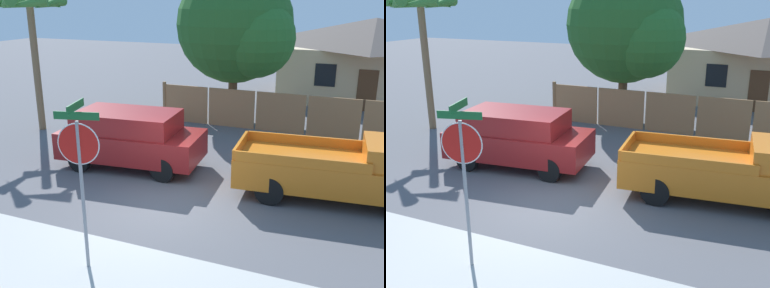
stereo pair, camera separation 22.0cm
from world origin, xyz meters
TOP-DOWN VIEW (x-y plane):
  - ground_plane at (0.00, 0.00)m, footprint 80.00×80.00m
  - sidewalk_strip at (0.00, -3.60)m, footprint 36.00×3.20m
  - wooden_fence at (3.40, 8.02)m, footprint 14.68×0.12m
  - house at (4.37, 16.85)m, footprint 9.53×7.95m
  - oak_tree at (-0.94, 9.37)m, footprint 5.29×5.03m
  - palm_tree at (-7.90, 4.61)m, footprint 2.65×2.85m
  - red_suv at (-2.25, 2.26)m, footprint 4.68×2.47m
  - orange_pickup at (4.34, 2.28)m, footprint 5.55×2.52m
  - stop_sign at (-0.17, -3.09)m, footprint 0.85×0.77m

SIDE VIEW (x-z plane):
  - ground_plane at x=0.00m, z-range 0.00..0.00m
  - sidewalk_strip at x=0.00m, z-range 0.00..0.01m
  - wooden_fence at x=3.40m, z-range -0.05..1.66m
  - orange_pickup at x=4.34m, z-range 0.00..1.73m
  - red_suv at x=-2.25m, z-range 0.08..1.91m
  - house at x=4.37m, z-range 0.07..4.31m
  - stop_sign at x=-0.17m, z-range 0.63..4.06m
  - oak_tree at x=-0.94m, z-range 0.70..7.38m
  - palm_tree at x=-7.90m, z-range 1.92..7.27m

